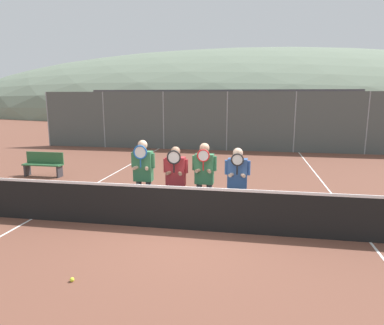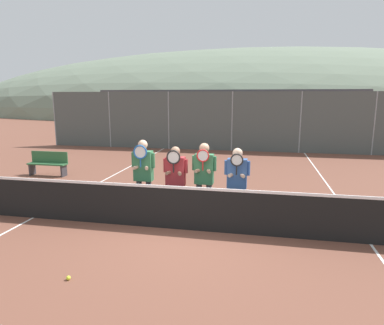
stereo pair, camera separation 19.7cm
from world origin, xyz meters
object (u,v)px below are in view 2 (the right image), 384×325
(player_leftmost, at_px, (143,172))
(car_far_left, at_px, (147,126))
(player_center_right, at_px, (204,175))
(player_rightmost, at_px, (237,179))
(player_center_left, at_px, (176,177))
(bench_courtside, at_px, (48,163))
(tennis_ball_on_court, at_px, (68,278))
(car_left_of_center, at_px, (230,128))
(car_center, at_px, (319,130))

(player_leftmost, relative_size, car_far_left, 0.42)
(player_center_right, distance_m, player_rightmost, 0.74)
(car_far_left, bearing_deg, player_center_left, -68.51)
(bench_courtside, bearing_deg, player_leftmost, -35.30)
(player_center_left, distance_m, bench_courtside, 6.55)
(car_far_left, bearing_deg, tennis_ball_on_court, -75.39)
(car_left_of_center, distance_m, tennis_ball_on_court, 16.52)
(player_center_left, bearing_deg, car_left_of_center, 90.24)
(player_leftmost, bearing_deg, car_center, 66.35)
(car_center, bearing_deg, tennis_ball_on_court, -110.38)
(car_left_of_center, bearing_deg, player_center_left, -89.76)
(player_center_left, xyz_separation_m, player_rightmost, (1.37, 0.05, -0.00))
(car_far_left, height_order, car_center, car_far_left)
(bench_courtside, distance_m, tennis_ball_on_court, 7.82)
(player_rightmost, bearing_deg, car_far_left, 116.59)
(player_center_left, bearing_deg, player_center_right, 10.17)
(player_center_right, distance_m, car_left_of_center, 13.47)
(player_center_right, height_order, car_far_left, car_far_left)
(player_rightmost, xyz_separation_m, bench_courtside, (-6.93, 3.37, -0.55))
(player_center_right, distance_m, tennis_ball_on_court, 3.57)
(player_leftmost, height_order, car_center, player_leftmost)
(player_rightmost, distance_m, bench_courtside, 7.72)
(player_rightmost, bearing_deg, player_center_right, 174.85)
(bench_courtside, bearing_deg, car_left_of_center, 61.54)
(tennis_ball_on_court, bearing_deg, car_center, 69.62)
(player_center_right, bearing_deg, player_leftmost, -176.64)
(player_leftmost, relative_size, player_center_right, 1.03)
(player_leftmost, distance_m, tennis_ball_on_court, 3.13)
(player_center_left, distance_m, car_far_left, 14.03)
(car_left_of_center, distance_m, car_center, 5.13)
(tennis_ball_on_court, bearing_deg, bench_courtside, 125.88)
(player_leftmost, bearing_deg, bench_courtside, 144.70)
(bench_courtside, bearing_deg, car_far_left, 87.54)
(player_center_right, xyz_separation_m, bench_courtside, (-6.19, 3.30, -0.60))
(player_center_left, bearing_deg, player_rightmost, 1.95)
(player_center_left, bearing_deg, car_center, 69.23)
(car_left_of_center, bearing_deg, tennis_ball_on_court, -93.20)
(player_rightmost, bearing_deg, car_center, 74.49)
(player_leftmost, xyz_separation_m, bench_courtside, (-4.78, 3.39, -0.63))
(car_center, bearing_deg, bench_courtside, -136.90)
(player_leftmost, bearing_deg, player_center_left, -2.32)
(player_leftmost, height_order, car_left_of_center, player_leftmost)
(car_left_of_center, relative_size, tennis_ball_on_court, 69.30)
(player_leftmost, height_order, player_center_left, player_leftmost)
(player_center_left, bearing_deg, car_far_left, 111.49)
(player_leftmost, distance_m, player_center_right, 1.41)
(player_center_left, relative_size, player_center_right, 0.96)
(car_center, bearing_deg, car_left_of_center, 177.70)
(player_leftmost, bearing_deg, car_left_of_center, 86.98)
(car_center, xyz_separation_m, bench_courtside, (-10.62, -9.94, -0.42))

